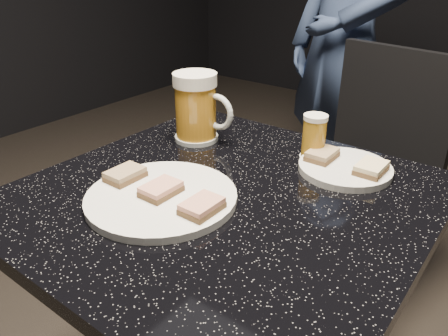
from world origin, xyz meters
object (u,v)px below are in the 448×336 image
(patron, at_px, (345,47))
(table, at_px, (224,293))
(chair, at_px, (365,165))
(beer_tumbler, at_px, (314,137))
(beer_mug, at_px, (197,107))
(plate_large, at_px, (162,197))
(plate_small, at_px, (345,168))

(patron, relative_size, table, 2.13)
(chair, bearing_deg, beer_tumbler, -83.69)
(patron, height_order, beer_tumbler, patron)
(beer_mug, bearing_deg, table, -38.85)
(plate_large, height_order, beer_mug, beer_mug)
(plate_small, xyz_separation_m, patron, (-0.44, 1.00, 0.04))
(plate_large, relative_size, beer_mug, 1.70)
(beer_tumbler, bearing_deg, plate_small, -11.15)
(plate_large, xyz_separation_m, table, (0.07, 0.09, -0.25))
(plate_small, xyz_separation_m, chair, (-0.14, 0.57, -0.26))
(patron, bearing_deg, table, -54.10)
(beer_tumbler, relative_size, chair, 0.11)
(table, bearing_deg, beer_mug, 141.15)
(patron, height_order, chair, patron)
(plate_small, relative_size, beer_tumbler, 1.89)
(plate_large, bearing_deg, table, 52.71)
(chair, bearing_deg, plate_small, -76.00)
(plate_large, xyz_separation_m, patron, (-0.23, 1.31, 0.04))
(plate_small, height_order, beer_mug, beer_mug)
(plate_small, bearing_deg, table, -123.09)
(beer_tumbler, bearing_deg, table, -104.46)
(plate_large, distance_m, beer_mug, 0.30)
(beer_mug, bearing_deg, plate_small, 8.67)
(beer_mug, distance_m, beer_tumbler, 0.27)
(plate_small, height_order, table, plate_small)
(plate_large, bearing_deg, beer_mug, 117.65)
(plate_large, distance_m, patron, 1.33)
(plate_large, height_order, patron, patron)
(plate_large, xyz_separation_m, plate_small, (0.21, 0.31, 0.00))
(beer_mug, bearing_deg, patron, 95.16)
(plate_large, height_order, chair, chair)
(patron, bearing_deg, beer_tumbler, -47.87)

